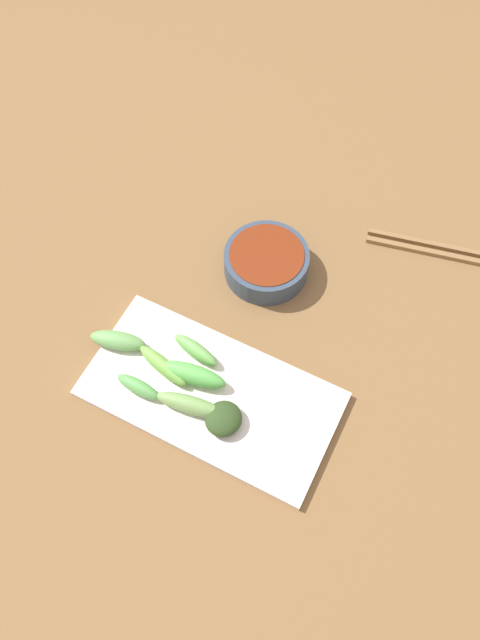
# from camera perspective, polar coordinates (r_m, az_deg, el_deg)

# --- Properties ---
(tabletop) EXTENTS (2.10, 2.10, 0.02)m
(tabletop) POSITION_cam_1_polar(r_m,az_deg,el_deg) (0.94, -0.51, -1.92)
(tabletop) COLOR brown
(tabletop) RESTS_ON ground
(sauce_bowl) EXTENTS (0.13, 0.13, 0.04)m
(sauce_bowl) POSITION_cam_1_polar(r_m,az_deg,el_deg) (0.97, 2.41, 5.30)
(sauce_bowl) COLOR #354557
(sauce_bowl) RESTS_ON tabletop
(serving_plate) EXTENTS (0.18, 0.35, 0.01)m
(serving_plate) POSITION_cam_1_polar(r_m,az_deg,el_deg) (0.88, -2.64, -6.74)
(serving_plate) COLOR silver
(serving_plate) RESTS_ON tabletop
(broccoli_leafy_0) EXTENTS (0.06, 0.05, 0.03)m
(broccoli_leafy_0) POSITION_cam_1_polar(r_m,az_deg,el_deg) (0.85, -1.51, -8.94)
(broccoli_leafy_0) COLOR #2D451E
(broccoli_leafy_0) RESTS_ON serving_plate
(broccoli_stalk_1) EXTENTS (0.04, 0.10, 0.03)m
(broccoli_stalk_1) POSITION_cam_1_polar(r_m,az_deg,el_deg) (0.87, -4.30, -4.95)
(broccoli_stalk_1) COLOR #5CB74F
(broccoli_stalk_1) RESTS_ON serving_plate
(broccoli_stalk_2) EXTENTS (0.05, 0.09, 0.02)m
(broccoli_stalk_2) POSITION_cam_1_polar(r_m,az_deg,el_deg) (0.91, -11.03, -1.84)
(broccoli_stalk_2) COLOR #6BA658
(broccoli_stalk_2) RESTS_ON serving_plate
(broccoli_stalk_3) EXTENTS (0.04, 0.09, 0.02)m
(broccoli_stalk_3) POSITION_cam_1_polar(r_m,az_deg,el_deg) (0.89, -7.00, -4.13)
(broccoli_stalk_3) COLOR #72AF46
(broccoli_stalk_3) RESTS_ON serving_plate
(broccoli_stalk_4) EXTENTS (0.04, 0.10, 0.03)m
(broccoli_stalk_4) POSITION_cam_1_polar(r_m,az_deg,el_deg) (0.86, -4.43, -7.70)
(broccoli_stalk_4) COLOR #76A256
(broccoli_stalk_4) RESTS_ON serving_plate
(broccoli_stalk_5) EXTENTS (0.02, 0.07, 0.02)m
(broccoli_stalk_5) POSITION_cam_1_polar(r_m,az_deg,el_deg) (0.88, -9.21, -6.01)
(broccoli_stalk_5) COLOR #5DA754
(broccoli_stalk_5) RESTS_ON serving_plate
(broccoli_stalk_6) EXTENTS (0.03, 0.08, 0.02)m
(broccoli_stalk_6) POSITION_cam_1_polar(r_m,az_deg,el_deg) (0.89, -4.02, -2.75)
(broccoli_stalk_6) COLOR #6DB155
(broccoli_stalk_6) RESTS_ON serving_plate
(chopsticks) EXTENTS (0.07, 0.23, 0.01)m
(chopsticks) POSITION_cam_1_polar(r_m,az_deg,el_deg) (1.05, 17.61, 6.07)
(chopsticks) COLOR olive
(chopsticks) RESTS_ON tabletop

